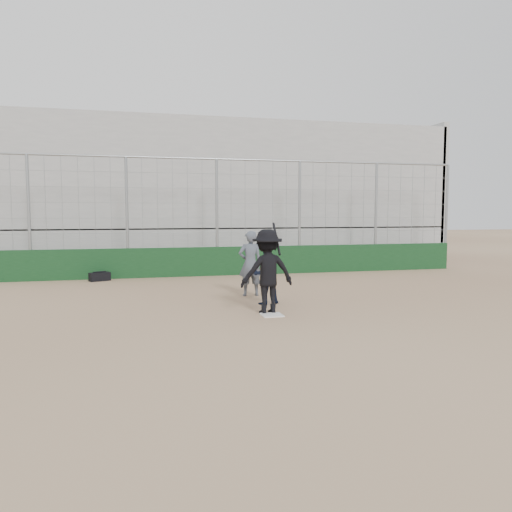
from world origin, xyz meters
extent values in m
plane|color=#826246|center=(0.00, 0.00, 0.00)|extent=(90.00, 90.00, 0.00)
cube|color=white|center=(0.00, 0.00, 0.01)|extent=(0.44, 0.44, 0.02)
cube|color=#103418|center=(0.00, 7.00, 0.50)|extent=(18.00, 0.25, 1.00)
cylinder|color=gray|center=(0.00, 7.00, 2.00)|extent=(0.10, 0.10, 4.00)
cylinder|color=gray|center=(9.00, 7.00, 2.00)|extent=(0.10, 0.10, 4.00)
cylinder|color=gray|center=(0.00, 7.00, 4.00)|extent=(18.00, 0.07, 0.07)
cube|color=#9B9B9B|center=(0.00, 11.95, 0.80)|extent=(20.00, 6.70, 1.60)
cube|color=#9B9B9B|center=(0.00, 11.95, 3.70)|extent=(20.00, 6.70, 4.20)
cube|color=#9B9B9B|center=(10.00, 11.95, 2.90)|extent=(0.25, 6.70, 6.10)
cylinder|color=gray|center=(0.00, 15.10, 6.80)|extent=(20.00, 0.06, 0.06)
imported|color=black|center=(-0.02, 0.30, 0.91)|extent=(1.23, 0.78, 1.82)
cylinder|color=black|center=(0.23, 0.45, 1.61)|extent=(0.07, 0.57, 0.71)
imported|color=black|center=(0.22, 1.31, 0.47)|extent=(0.81, 0.70, 0.93)
sphere|color=maroon|center=(0.22, 1.31, 0.85)|extent=(0.28, 0.28, 0.28)
imported|color=#4E5662|center=(0.14, 2.57, 0.77)|extent=(0.64, 0.44, 1.54)
cube|color=black|center=(-3.88, 6.47, 0.14)|extent=(0.69, 0.51, 0.27)
cylinder|color=black|center=(-3.88, 6.47, 0.29)|extent=(0.40, 0.20, 0.04)
camera|label=1|loc=(-2.84, -10.04, 2.18)|focal=35.00mm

